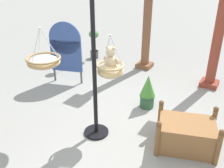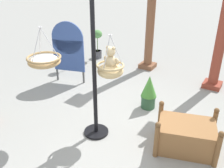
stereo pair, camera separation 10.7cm
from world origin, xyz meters
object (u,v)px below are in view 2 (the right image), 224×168
wooden_planter_box (186,135)px  potted_plant_trailing_ivy (76,48)px  hanging_basket_with_teddy (110,70)px  greenhouse_pillar_right (222,32)px  potted_plant_conical_shrub (97,43)px  teddy_bear (111,59)px  display_pole_central (95,93)px  potted_plant_small_succulent (149,92)px  greenhouse_pillar_left (151,17)px  display_sign_board (68,48)px  hanging_basket_left_high (44,61)px

wooden_planter_box → potted_plant_trailing_ivy: size_ratio=1.10×
hanging_basket_with_teddy → greenhouse_pillar_right: 3.01m
potted_plant_conical_shrub → teddy_bear: bearing=-51.8°
potted_plant_trailing_ivy → display_pole_central: bearing=-45.1°
potted_plant_small_succulent → potted_plant_conical_shrub: size_ratio=0.82×
greenhouse_pillar_left → teddy_bear: bearing=-78.2°
hanging_basket_with_teddy → greenhouse_pillar_left: greenhouse_pillar_left is taller
hanging_basket_with_teddy → wooden_planter_box: bearing=7.9°
teddy_bear → greenhouse_pillar_right: (1.23, 2.72, 0.01)m
wooden_planter_box → display_sign_board: display_sign_board is taller
greenhouse_pillar_right → wooden_planter_box: size_ratio=2.50×
hanging_basket_with_teddy → potted_plant_trailing_ivy: bearing=140.0°
greenhouse_pillar_right → potted_plant_trailing_ivy: size_ratio=2.74×
greenhouse_pillar_left → potted_plant_conical_shrub: (-1.66, -0.10, -0.95)m
display_pole_central → hanging_basket_with_teddy: (0.15, 0.25, 0.36)m
potted_plant_trailing_ivy → hanging_basket_left_high: bearing=-59.8°
display_sign_board → display_pole_central: bearing=-38.7°
wooden_planter_box → potted_plant_small_succulent: potted_plant_small_succulent is taller
hanging_basket_left_high → display_sign_board: hanging_basket_left_high is taller
display_pole_central → potted_plant_small_succulent: bearing=71.6°
hanging_basket_left_high → potted_plant_small_succulent: size_ratio=0.89×
greenhouse_pillar_left → wooden_planter_box: 3.66m
teddy_bear → potted_plant_small_succulent: size_ratio=0.55×
greenhouse_pillar_right → potted_plant_conical_shrub: (-3.52, 0.19, -0.88)m
greenhouse_pillar_left → wooden_planter_box: bearing=-55.4°
potted_plant_conical_shrub → display_sign_board: size_ratio=0.58×
display_pole_central → hanging_basket_left_high: (-0.76, -0.33, 0.54)m
potted_plant_conical_shrub → display_sign_board: 1.84m
potted_plant_trailing_ivy → teddy_bear: bearing=-39.7°
display_pole_central → greenhouse_pillar_left: bearing=98.3°
potted_plant_conical_shrub → wooden_planter_box: bearing=-37.1°
teddy_bear → potted_plant_trailing_ivy: teddy_bear is taller
wooden_planter_box → teddy_bear: bearing=-173.0°
hanging_basket_with_teddy → teddy_bear: hanging_basket_with_teddy is taller
potted_plant_small_succulent → potted_plant_trailing_ivy: (-2.71, 0.99, 0.17)m
potted_plant_trailing_ivy → greenhouse_pillar_right: bearing=10.8°
potted_plant_small_succulent → wooden_planter_box: bearing=-39.2°
hanging_basket_with_teddy → wooden_planter_box: size_ratio=0.64×
greenhouse_pillar_left → potted_plant_conical_shrub: 1.92m
greenhouse_pillar_right → display_sign_board: bearing=-153.7°
wooden_planter_box → display_sign_board: 3.47m
greenhouse_pillar_left → greenhouse_pillar_right: size_ratio=1.05×
teddy_bear → greenhouse_pillar_left: greenhouse_pillar_left is taller
display_pole_central → potted_plant_trailing_ivy: 3.24m
display_pole_central → potted_plant_trailing_ivy: (-2.28, 2.29, -0.28)m
wooden_planter_box → potted_plant_conical_shrub: (-3.63, 2.75, 0.23)m
potted_plant_conical_shrub → display_sign_board: (0.36, -1.76, 0.41)m
potted_plant_trailing_ivy → display_sign_board: 1.06m
potted_plant_small_succulent → display_sign_board: size_ratio=0.47×
potted_plant_small_succulent → greenhouse_pillar_left: bearing=114.7°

